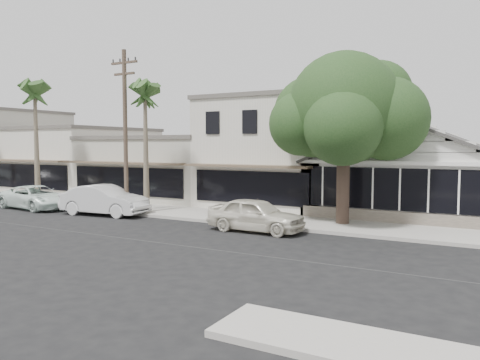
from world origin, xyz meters
The scene contains 13 objects.
ground centered at (0.00, 0.00, 0.00)m, with size 140.00×140.00×0.00m, color black.
sidewalk_north centered at (-8.00, 6.75, 0.07)m, with size 90.00×3.50×0.15m, color #9E9991.
corner_shop centered at (5.00, 12.47, 2.62)m, with size 10.40×8.60×5.10m.
row_building_near centered at (-3.00, 13.50, 3.25)m, with size 8.00×10.00×6.50m, color silver.
row_building_midnear centered at (-12.00, 13.50, 2.10)m, with size 10.00×10.00×4.20m, color beige.
row_building_midfar centered at (-22.50, 13.50, 2.50)m, with size 11.00×10.00×5.00m, color silver.
utility_pole centered at (-9.00, 5.20, 4.79)m, with size 1.80×0.24×9.00m.
car_0 centered at (-0.33, 4.00, 0.75)m, with size 1.77×4.40×1.50m, color beige.
car_1 centered at (-9.81, 4.33, 0.82)m, with size 1.74×5.00×1.65m, color silver.
car_2 centered at (-15.24, 4.17, 0.70)m, with size 2.32×5.03×1.40m, color white.
shade_tree centered at (2.58, 7.41, 5.36)m, with size 7.35×6.64×8.15m.
palm_east centered at (-8.00, 5.70, 6.58)m, with size 2.81×2.81×7.67m.
palm_mid centered at (-17.00, 5.65, 7.16)m, with size 3.14×3.14×8.35m.
Camera 1 is at (9.02, -14.28, 3.83)m, focal length 35.00 mm.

